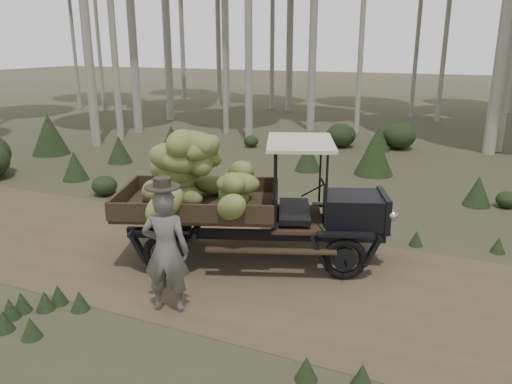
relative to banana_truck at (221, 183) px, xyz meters
The scene contains 5 objects.
ground 1.41m from the banana_truck, 100.70° to the right, with size 120.00×120.00×0.00m, color #473D2B.
dirt_track 1.41m from the banana_truck, 100.70° to the right, with size 70.00×4.00×0.01m, color brown.
banana_truck is the anchor object (origin of this frame).
farmer 1.98m from the banana_truck, 86.07° to the right, with size 0.75×0.60×1.95m.
undergrowth 1.14m from the banana_truck, 115.48° to the left, with size 23.66×24.69×1.39m.
Camera 1 is at (3.91, -6.90, 3.66)m, focal length 35.00 mm.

